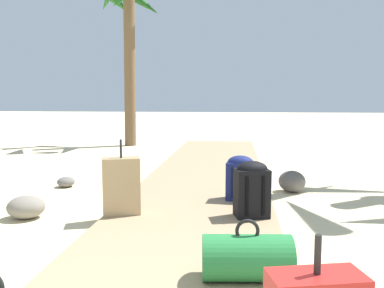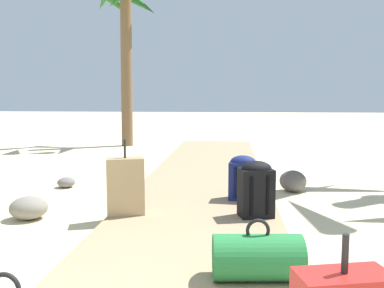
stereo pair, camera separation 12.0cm
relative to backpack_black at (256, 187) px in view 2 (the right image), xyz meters
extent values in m
plane|color=beige|center=(-0.64, 0.80, -0.39)|extent=(60.00, 60.00, 0.00)
cube|color=tan|center=(-0.64, 1.88, -0.35)|extent=(1.80, 10.83, 0.08)
cube|color=black|center=(0.00, 0.00, -0.06)|extent=(0.39, 0.32, 0.50)
ellipsoid|color=black|center=(0.00, 0.00, 0.19)|extent=(0.37, 0.30, 0.17)
cylinder|color=black|center=(-0.05, -0.14, -0.06)|extent=(0.04, 0.04, 0.40)
cylinder|color=black|center=(0.11, -0.10, -0.06)|extent=(0.04, 0.04, 0.40)
cube|color=tan|center=(-1.36, -0.03, -0.01)|extent=(0.43, 0.31, 0.60)
cylinder|color=black|center=(-1.36, -0.03, 0.39)|extent=(0.02, 0.02, 0.19)
torus|color=black|center=(-1.34, -2.43, 0.02)|extent=(0.16, 0.03, 0.16)
cylinder|color=black|center=(0.12, -2.83, 0.40)|extent=(0.02, 0.02, 0.14)
cylinder|color=#237538|center=(-0.08, -1.50, -0.15)|extent=(0.63, 0.37, 0.31)
torus|color=black|center=(-0.08, -1.50, 0.04)|extent=(0.17, 0.04, 0.16)
cube|color=navy|center=(-0.11, 0.71, -0.08)|extent=(0.35, 0.27, 0.46)
ellipsoid|color=navy|center=(-0.11, 0.71, 0.15)|extent=(0.33, 0.26, 0.16)
cylinder|color=black|center=(-0.21, 0.60, -0.08)|extent=(0.04, 0.04, 0.36)
cylinder|color=black|center=(-0.05, 0.58, -0.08)|extent=(0.04, 0.04, 0.36)
cylinder|color=brown|center=(-3.02, 6.69, 1.65)|extent=(0.30, 0.39, 4.07)
cone|color=#236023|center=(-2.79, 7.28, 3.50)|extent=(1.29, 0.79, 1.00)
cone|color=#236023|center=(-3.47, 7.17, 3.51)|extent=(1.19, 1.15, 1.00)
ellipsoid|color=slate|center=(-2.64, 1.50, -0.31)|extent=(0.35, 0.35, 0.15)
ellipsoid|color=gray|center=(-2.43, -0.05, -0.26)|extent=(0.47, 0.44, 0.25)
ellipsoid|color=#5B5651|center=(0.61, 1.52, -0.24)|extent=(0.50, 0.50, 0.30)
camera|label=1|loc=(-0.16, -4.20, 0.93)|focal=38.63mm
camera|label=2|loc=(-0.28, -4.22, 0.93)|focal=38.63mm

